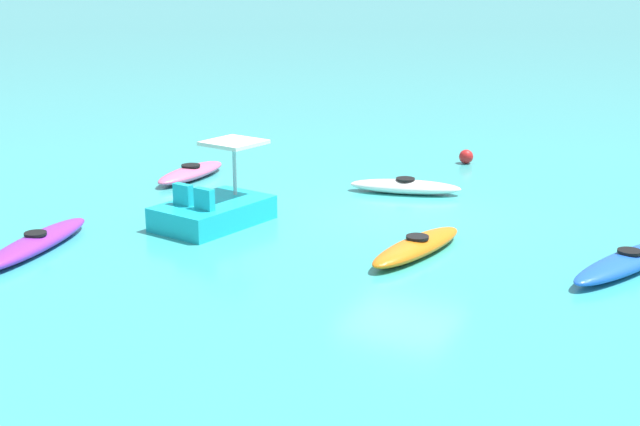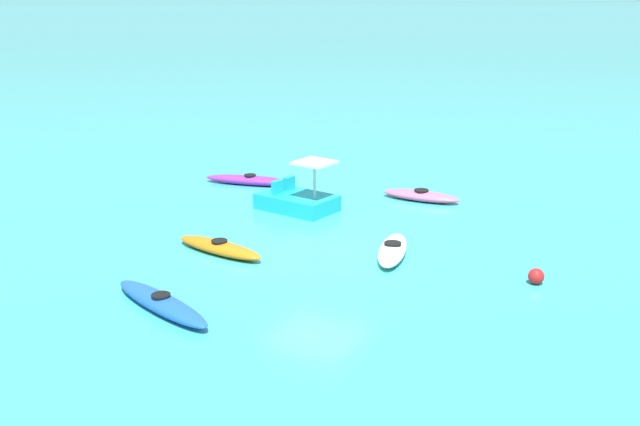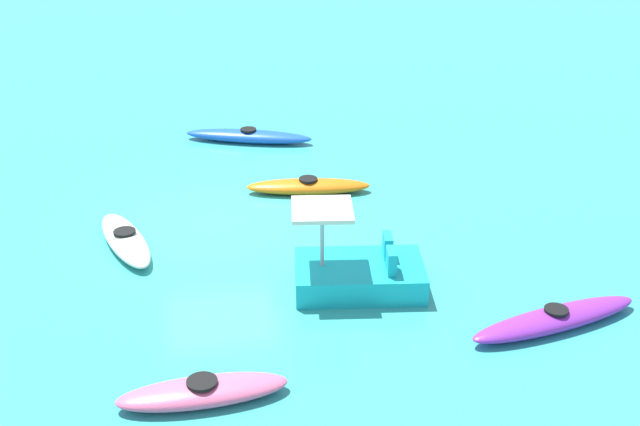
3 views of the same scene
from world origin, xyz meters
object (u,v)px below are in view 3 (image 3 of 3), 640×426
object	(u,v)px
kayak_orange	(308,186)
kayak_purple	(555,319)
kayak_pink	(203,392)
pedal_boat_cyan	(358,272)
kayak_white	(125,240)
kayak_blue	(249,136)

from	to	relation	value
kayak_orange	kayak_purple	size ratio (longest dim) A/B	0.87
kayak_pink	pedal_boat_cyan	bearing A→B (deg)	133.04
kayak_white	kayak_blue	xyz separation A→B (m)	(-5.65, 3.16, -0.00)
kayak_orange	kayak_purple	bearing A→B (deg)	26.61
kayak_white	kayak_pink	size ratio (longest dim) A/B	1.04
kayak_white	kayak_blue	world-z (taller)	same
kayak_white	kayak_orange	bearing A→B (deg)	115.72
kayak_orange	kayak_white	world-z (taller)	same
kayak_blue	pedal_boat_cyan	xyz separation A→B (m)	(8.15, 1.17, 0.17)
kayak_white	kayak_purple	size ratio (longest dim) A/B	0.81
kayak_orange	kayak_pink	bearing A→B (deg)	-21.54
kayak_white	kayak_pink	xyz separation A→B (m)	(5.39, 1.25, 0.00)
pedal_boat_cyan	kayak_blue	bearing A→B (deg)	-171.80
pedal_boat_cyan	kayak_purple	bearing A→B (deg)	57.57
kayak_blue	kayak_white	bearing A→B (deg)	-29.26
kayak_purple	kayak_pink	xyz separation A→B (m)	(0.94, -6.15, 0.00)
kayak_orange	kayak_purple	world-z (taller)	same
kayak_purple	pedal_boat_cyan	distance (m)	3.63
kayak_purple	kayak_orange	bearing A→B (deg)	-153.39
kayak_pink	kayak_blue	size ratio (longest dim) A/B	0.76
kayak_white	kayak_blue	size ratio (longest dim) A/B	0.79
kayak_white	kayak_purple	bearing A→B (deg)	58.99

